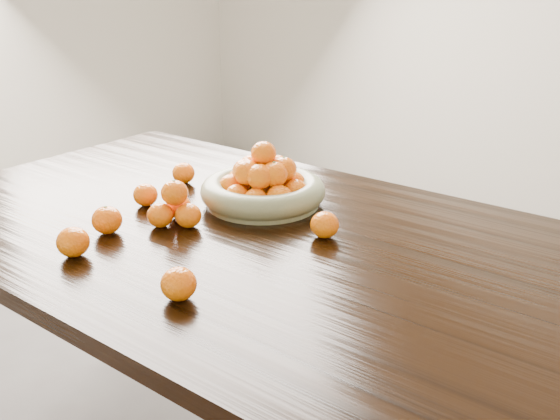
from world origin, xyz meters
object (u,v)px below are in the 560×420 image
Objects in this scene: fruit_bowl at (263,187)px; dining_table at (290,278)px; orange_pyramid at (175,207)px; loose_orange_0 at (107,220)px.

dining_table is at bearing -37.37° from fruit_bowl.
orange_pyramid reaches higher than loose_orange_0.
loose_orange_0 is at bearing -114.56° from fruit_bowl.
orange_pyramid is at bearing 57.79° from loose_orange_0.
fruit_bowl is (-0.20, 0.15, 0.14)m from dining_table.
fruit_bowl is 0.40m from loose_orange_0.
fruit_bowl is 0.24m from orange_pyramid.
dining_table is 0.43m from loose_orange_0.
fruit_bowl is at bearing 142.63° from dining_table.
orange_pyramid reaches higher than dining_table.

